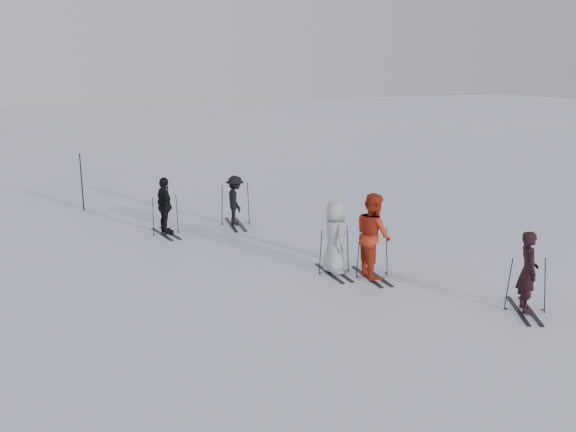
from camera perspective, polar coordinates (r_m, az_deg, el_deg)
The scene contains 12 objects.
ground at distance 16.47m, azimuth 1.42°, elevation -4.14°, with size 120.00×120.00×0.00m, color silver.
skier_near_dark at distance 13.98m, azimuth 20.54°, elevation -4.75°, with size 0.61×0.40×1.68m, color black.
skier_red at distance 15.25m, azimuth 7.58°, elevation -1.79°, with size 0.98×0.76×2.02m, color #B32C14.
skier_grey at distance 15.44m, azimuth 4.15°, elevation -2.00°, with size 0.86×0.56×1.76m, color #A1A7AB.
skier_uphill_left at distance 19.21m, azimuth -10.89°, elevation 0.83°, with size 0.99×0.41×1.68m, color black.
skier_uphill_far at distance 20.00m, azimuth -4.71°, elevation 1.34°, with size 0.99×0.57×1.53m, color black.
skis_near_dark at distance 14.06m, azimuth 20.45°, elevation -5.69°, with size 0.87×1.64×1.19m, color black, non-canonical shape.
skis_red at distance 15.36m, azimuth 7.53°, elevation -3.22°, with size 0.88×1.67×1.22m, color black, non-canonical shape.
skis_grey at distance 15.52m, azimuth 4.13°, elevation -3.03°, with size 0.86×1.62×1.18m, color black, non-canonical shape.
skis_uphill_left at distance 19.26m, azimuth -10.86°, elevation 0.16°, with size 0.88×1.67×1.21m, color black, non-canonical shape.
skis_uphill_far at distance 20.02m, azimuth -4.71°, elevation 1.09°, with size 0.99×1.86×1.36m, color black, non-canonical shape.
piste_marker at distance 22.90m, azimuth -17.86°, elevation 2.86°, with size 0.04×0.04×1.96m, color black.
Camera 1 is at (-6.75, -14.13, 5.10)m, focal length 40.00 mm.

